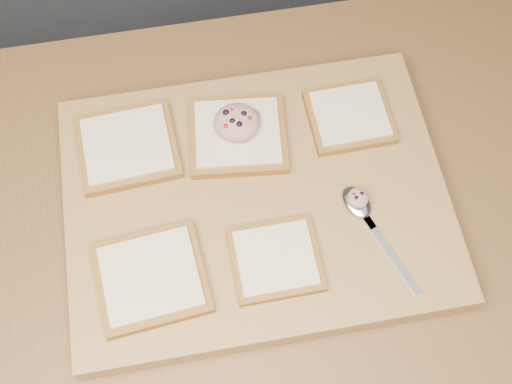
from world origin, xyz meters
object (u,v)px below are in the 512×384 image
Objects in this scene: cutting_board at (256,202)px; tuna_salad_dollop at (237,122)px; spoon at (362,210)px; bread_far_center at (238,135)px.

cutting_board is 0.11m from tuna_salad_dollop.
cutting_board is at bearing 160.63° from spoon.
spoon reaches higher than cutting_board.
cutting_board is 0.09m from bread_far_center.
cutting_board is 3.07× the size of spoon.
spoon is at bearing -19.37° from cutting_board.
spoon is at bearing -43.94° from bread_far_center.
bread_far_center is 0.88× the size of spoon.
tuna_salad_dollop is at bearing 134.81° from spoon.
bread_far_center reaches higher than cutting_board.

